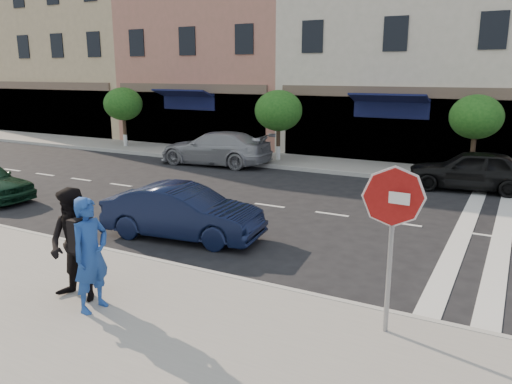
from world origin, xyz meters
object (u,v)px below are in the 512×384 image
stop_sign (393,214)px  car_far_mid (471,170)px  car_near_mid (183,212)px  walker (75,245)px  photographer (91,254)px  car_far_left (215,148)px

stop_sign → car_far_mid: stop_sign is taller
car_near_mid → car_far_mid: (5.66, 8.80, 0.06)m
walker → photographer: bearing=-21.1°
car_far_left → stop_sign: bearing=38.2°
photographer → walker: walker is taller
photographer → car_near_mid: (-1.15, 4.02, -0.45)m
stop_sign → walker: stop_sign is taller
car_far_left → car_near_mid: bearing=24.1°
photographer → car_far_mid: bearing=-17.4°
car_near_mid → photographer: bearing=-171.4°
car_near_mid → walker: bearing=-178.0°
walker → stop_sign: bearing=10.6°
car_far_left → car_far_mid: (10.39, 0.00, -0.02)m
photographer → car_far_mid: size_ratio=0.46×
car_far_left → walker: bearing=18.8°
walker → car_far_left: bearing=107.9°
stop_sign → car_near_mid: 6.25m
walker → car_near_mid: bearing=94.3°
stop_sign → car_far_left: 15.34m
walker → car_far_left: 13.78m
photographer → car_far_left: bearing=26.6°
photographer → walker: 0.53m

